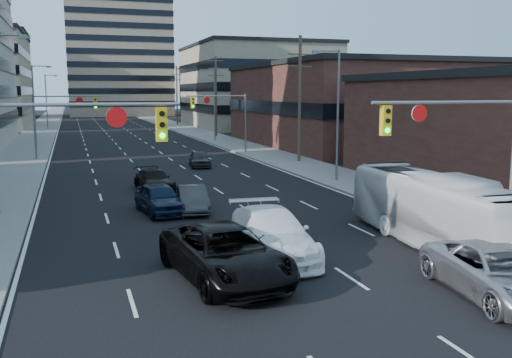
{
  "coord_description": "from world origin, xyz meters",
  "views": [
    {
      "loc": [
        -6.88,
        -10.44,
        6.18
      ],
      "look_at": [
        1.17,
        14.34,
        2.2
      ],
      "focal_mm": 40.0,
      "sensor_mm": 36.0,
      "label": 1
    }
  ],
  "objects": [
    {
      "name": "streetlight_left_mid",
      "position": [
        -10.34,
        55.0,
        5.05
      ],
      "size": [
        2.03,
        0.22,
        9.0
      ],
      "color": "slate",
      "rests_on": "ground"
    },
    {
      "name": "signal_far_right",
      "position": [
        7.68,
        45.0,
        4.3
      ],
      "size": [
        6.09,
        0.33,
        6.0
      ],
      "color": "slate",
      "rests_on": "ground"
    },
    {
      "name": "sedan_blue",
      "position": [
        -2.72,
        18.46,
        0.78
      ],
      "size": [
        2.4,
        4.77,
        1.56
      ],
      "primitive_type": "imported",
      "rotation": [
        0.0,
        0.0,
        0.13
      ],
      "color": "black",
      "rests_on": "ground"
    },
    {
      "name": "road_surface",
      "position": [
        0.0,
        130.0,
        0.01
      ],
      "size": [
        18.0,
        300.0,
        0.02
      ],
      "primitive_type": "cube",
      "color": "black",
      "rests_on": "ground"
    },
    {
      "name": "streetlight_left_far",
      "position": [
        -10.34,
        90.0,
        5.05
      ],
      "size": [
        2.03,
        0.22,
        9.0
      ],
      "color": "slate",
      "rests_on": "ground"
    },
    {
      "name": "sidewalk_right",
      "position": [
        11.5,
        130.0,
        0.07
      ],
      "size": [
        5.0,
        300.0,
        0.15
      ],
      "primitive_type": "cube",
      "color": "slate",
      "rests_on": "ground"
    },
    {
      "name": "signal_near_right",
      "position": [
        7.45,
        8.0,
        4.33
      ],
      "size": [
        6.59,
        0.33,
        6.0
      ],
      "color": "slate",
      "rests_on": "ground"
    },
    {
      "name": "white_van",
      "position": [
        0.13,
        9.23,
        0.9
      ],
      "size": [
        2.98,
        6.36,
        1.79
      ],
      "primitive_type": "imported",
      "rotation": [
        0.0,
        0.0,
        -0.08
      ],
      "color": "white",
      "rests_on": "ground"
    },
    {
      "name": "apartment_tower",
      "position": [
        6.0,
        150.0,
        29.0
      ],
      "size": [
        26.0,
        26.0,
        58.0
      ],
      "primitive_type": "cube",
      "color": "gray",
      "rests_on": "ground"
    },
    {
      "name": "office_right_far",
      "position": [
        25.0,
        88.0,
        7.0
      ],
      "size": [
        22.0,
        28.0,
        14.0
      ],
      "primitive_type": "cube",
      "color": "gray",
      "rests_on": "ground"
    },
    {
      "name": "sedan_grey_center",
      "position": [
        -1.02,
        18.29,
        0.67
      ],
      "size": [
        1.84,
        4.21,
        1.35
      ],
      "primitive_type": "imported",
      "rotation": [
        0.0,
        0.0,
        -0.1
      ],
      "color": "#2F2F31",
      "rests_on": "ground"
    },
    {
      "name": "transit_bus",
      "position": [
        6.91,
        8.6,
        1.49
      ],
      "size": [
        3.2,
        10.82,
        2.97
      ],
      "primitive_type": "imported",
      "rotation": [
        0.0,
        0.0,
        -0.07
      ],
      "color": "white",
      "rests_on": "ground"
    },
    {
      "name": "sedan_black_far",
      "position": [
        -2.0,
        25.51,
        0.67
      ],
      "size": [
        2.38,
        4.77,
        1.33
      ],
      "primitive_type": "imported",
      "rotation": [
        0.0,
        0.0,
        0.11
      ],
      "color": "black",
      "rests_on": "ground"
    },
    {
      "name": "signal_near_left",
      "position": [
        -7.45,
        8.0,
        4.33
      ],
      "size": [
        6.59,
        0.33,
        6.0
      ],
      "color": "slate",
      "rests_on": "ground"
    },
    {
      "name": "bg_block_right",
      "position": [
        32.0,
        130.0,
        6.0
      ],
      "size": [
        22.0,
        22.0,
        12.0
      ],
      "primitive_type": "cube",
      "color": "gray",
      "rests_on": "ground"
    },
    {
      "name": "utility_pole_block",
      "position": [
        12.2,
        36.0,
        5.78
      ],
      "size": [
        2.2,
        0.28,
        11.0
      ],
      "color": "#4C3D2D",
      "rests_on": "ground"
    },
    {
      "name": "storefront_right_mid",
      "position": [
        24.0,
        50.0,
        4.5
      ],
      "size": [
        20.0,
        30.0,
        9.0
      ],
      "primitive_type": "cube",
      "color": "#472119",
      "rests_on": "ground"
    },
    {
      "name": "streetlight_right_far",
      "position": [
        10.34,
        60.0,
        5.05
      ],
      "size": [
        2.03,
        0.22,
        9.0
      ],
      "color": "slate",
      "rests_on": "ground"
    },
    {
      "name": "silver_suv",
      "position": [
        5.2,
        3.05,
        0.79
      ],
      "size": [
        3.3,
        5.99,
        1.59
      ],
      "primitive_type": "imported",
      "rotation": [
        0.0,
        0.0,
        -0.12
      ],
      "color": "#A5A5AA",
      "rests_on": "ground"
    },
    {
      "name": "sedan_grey_right",
      "position": [
        3.23,
        35.88,
        0.69
      ],
      "size": [
        2.1,
        4.2,
        1.37
      ],
      "primitive_type": "imported",
      "rotation": [
        0.0,
        0.0,
        -0.12
      ],
      "color": "#2C2C2E",
      "rests_on": "ground"
    },
    {
      "name": "streetlight_right_near",
      "position": [
        10.34,
        25.0,
        5.05
      ],
      "size": [
        2.03,
        0.22,
        9.0
      ],
      "color": "slate",
      "rests_on": "ground"
    },
    {
      "name": "sidewalk_left",
      "position": [
        -11.5,
        130.0,
        0.07
      ],
      "size": [
        5.0,
        300.0,
        0.15
      ],
      "primitive_type": "cube",
      "color": "slate",
      "rests_on": "ground"
    },
    {
      "name": "utility_pole_distant",
      "position": [
        12.2,
        96.0,
        5.78
      ],
      "size": [
        2.2,
        0.28,
        11.0
      ],
      "color": "#4C3D2D",
      "rests_on": "ground"
    },
    {
      "name": "black_pickup",
      "position": [
        -2.21,
        7.26,
        0.89
      ],
      "size": [
        3.78,
        6.73,
        1.78
      ],
      "primitive_type": "imported",
      "rotation": [
        0.0,
        0.0,
        0.14
      ],
      "color": "black",
      "rests_on": "ground"
    },
    {
      "name": "utility_pole_midblock",
      "position": [
        12.2,
        66.0,
        5.78
      ],
      "size": [
        2.2,
        0.28,
        11.0
      ],
      "color": "#4C3D2D",
      "rests_on": "ground"
    },
    {
      "name": "signal_far_left",
      "position": [
        -7.68,
        45.0,
        4.3
      ],
      "size": [
        6.09,
        0.33,
        6.0
      ],
      "color": "slate",
      "rests_on": "ground"
    }
  ]
}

